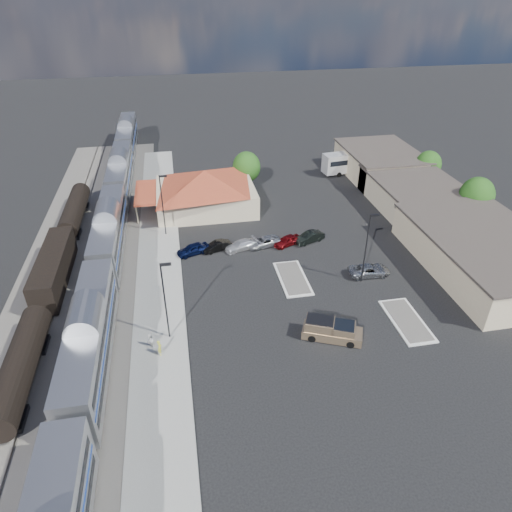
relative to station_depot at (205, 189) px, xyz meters
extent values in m
plane|color=black|center=(4.56, -24.00, -3.13)|extent=(280.00, 280.00, 0.00)
cube|color=#4C4944|center=(-16.44, -16.00, -3.07)|extent=(16.00, 100.00, 0.12)
cube|color=gray|center=(-7.44, -18.00, -3.04)|extent=(5.50, 92.00, 0.18)
cube|color=silver|center=(-13.44, -32.40, -0.08)|extent=(3.00, 20.00, 5.00)
cube|color=black|center=(-13.44, -32.40, -2.83)|extent=(2.20, 16.00, 0.60)
cube|color=silver|center=(-13.44, -11.40, -0.08)|extent=(3.00, 20.00, 5.00)
cube|color=black|center=(-13.44, -11.40, -2.83)|extent=(2.20, 16.00, 0.60)
cube|color=silver|center=(-13.44, 9.60, -0.08)|extent=(3.00, 20.00, 5.00)
cube|color=black|center=(-13.44, 9.60, -2.83)|extent=(2.20, 16.00, 0.60)
cube|color=silver|center=(-13.44, 30.60, -0.08)|extent=(3.00, 20.00, 5.00)
cube|color=black|center=(-13.44, 30.60, -2.83)|extent=(2.20, 16.00, 0.60)
cylinder|color=black|center=(-19.44, -33.69, -1.03)|extent=(2.80, 14.00, 2.80)
cube|color=black|center=(-19.44, -33.69, -2.83)|extent=(2.20, 12.00, 0.60)
cube|color=black|center=(-19.44, -17.69, -0.93)|extent=(2.80, 14.00, 3.60)
cube|color=black|center=(-19.44, -17.69, -2.83)|extent=(2.20, 12.00, 0.60)
cylinder|color=black|center=(-19.44, -1.69, -1.03)|extent=(2.80, 14.00, 2.80)
cube|color=black|center=(-19.44, -1.69, -2.83)|extent=(2.20, 12.00, 0.60)
cube|color=#C1B38D|center=(0.06, 0.00, -1.33)|extent=(15.00, 12.00, 3.60)
pyramid|color=maroon|center=(0.06, 0.00, 1.77)|extent=(15.30, 12.24, 2.60)
cube|color=maroon|center=(-9.04, 0.00, 0.17)|extent=(3.20, 9.60, 0.25)
cube|color=#C6B28C|center=(32.56, -24.00, -1.03)|extent=(14.00, 22.00, 4.20)
cube|color=#3F3833|center=(32.56, -24.00, 1.22)|extent=(14.40, 22.40, 0.30)
cube|color=#C6B28C|center=(32.56, -6.00, -1.13)|extent=(12.00, 18.00, 4.00)
cube|color=#3F3833|center=(32.56, -6.00, 1.02)|extent=(12.40, 18.40, 0.30)
cube|color=#C6B28C|center=(32.56, 8.00, -0.88)|extent=(12.00, 16.00, 4.50)
cube|color=#3F3833|center=(32.56, 8.00, 1.52)|extent=(12.40, 16.40, 0.30)
cube|color=silver|center=(8.56, -22.00, -3.06)|extent=(3.30, 7.50, 0.15)
cube|color=#4C4944|center=(8.56, -22.00, -2.97)|extent=(2.70, 6.90, 0.10)
cube|color=silver|center=(18.56, -32.00, -3.06)|extent=(3.30, 7.50, 0.15)
cube|color=#4C4944|center=(18.56, -32.00, -2.97)|extent=(2.70, 6.90, 0.10)
cylinder|color=black|center=(-6.44, -30.00, 1.37)|extent=(0.16, 0.16, 9.00)
cube|color=black|center=(-5.94, -30.00, 5.72)|extent=(1.00, 0.25, 0.22)
cylinder|color=black|center=(-6.44, -8.00, 1.37)|extent=(0.16, 0.16, 9.00)
cube|color=black|center=(-5.94, -8.00, 5.72)|extent=(1.00, 0.25, 0.22)
cylinder|color=black|center=(16.56, -24.00, 1.37)|extent=(0.16, 0.16, 9.00)
cube|color=black|center=(17.06, -24.00, 5.72)|extent=(1.00, 0.25, 0.22)
cylinder|color=#382314|center=(38.56, -12.00, -1.70)|extent=(0.30, 0.30, 2.86)
ellipsoid|color=#204C15|center=(38.56, -12.00, 1.09)|extent=(4.94, 4.94, 5.46)
cylinder|color=#382314|center=(38.56, 2.00, -1.86)|extent=(0.30, 0.30, 2.55)
ellipsoid|color=#204C15|center=(38.56, 2.00, 0.64)|extent=(4.41, 4.41, 4.87)
cylinder|color=#382314|center=(7.56, 6.00, -1.77)|extent=(0.30, 0.30, 2.73)
ellipsoid|color=#204C15|center=(7.56, 6.00, 0.90)|extent=(4.71, 4.71, 5.21)
cube|color=#93795A|center=(9.81, -33.02, -2.53)|extent=(6.35, 4.40, 0.98)
cube|color=#93795A|center=(9.81, -33.02, -1.77)|extent=(2.91, 2.81, 1.03)
cube|color=#93795A|center=(9.81, -33.02, -1.66)|extent=(3.46, 3.05, 1.20)
cylinder|color=black|center=(11.17, -34.69, -2.74)|extent=(0.84, 0.59, 0.78)
cylinder|color=black|center=(11.96, -32.90, -2.74)|extent=(0.84, 0.59, 0.78)
cylinder|color=black|center=(7.67, -33.15, -2.74)|extent=(0.84, 0.59, 0.78)
cylinder|color=black|center=(8.45, -31.36, -2.74)|extent=(0.84, 0.59, 0.78)
imported|color=#919398|center=(17.99, -22.90, -2.42)|extent=(5.18, 2.53, 1.42)
cube|color=silver|center=(28.56, 10.15, -0.94)|extent=(12.45, 4.21, 3.46)
cube|color=black|center=(28.56, 10.15, -0.53)|extent=(11.49, 4.12, 0.92)
cylinder|color=black|center=(32.95, 9.52, -2.67)|extent=(0.95, 0.42, 0.92)
cylinder|color=black|center=(32.64, 11.89, -2.67)|extent=(0.95, 0.42, 0.92)
cylinder|color=black|center=(25.08, 8.49, -2.67)|extent=(0.95, 0.42, 0.92)
cylinder|color=black|center=(24.77, 10.85, -2.67)|extent=(0.95, 0.42, 0.92)
imported|color=gold|center=(-7.36, -32.40, -2.10)|extent=(0.43, 0.64, 1.71)
imported|color=white|center=(-8.25, -31.21, -2.15)|extent=(0.85, 0.95, 1.59)
imported|color=#0C153D|center=(-2.98, -13.91, -2.40)|extent=(4.61, 3.05, 1.46)
imported|color=black|center=(0.22, -13.61, -2.48)|extent=(4.21, 2.52, 1.31)
imported|color=silver|center=(3.42, -13.91, -2.48)|extent=(4.79, 3.06, 1.29)
imported|color=#989AA0|center=(6.62, -13.61, -2.49)|extent=(5.04, 3.25, 1.29)
imported|color=maroon|center=(9.82, -13.91, -2.44)|extent=(4.37, 3.03, 1.38)
imported|color=black|center=(13.02, -13.61, -2.41)|extent=(4.60, 3.01, 1.43)
camera|label=1|loc=(-4.19, -66.21, 28.41)|focal=32.00mm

